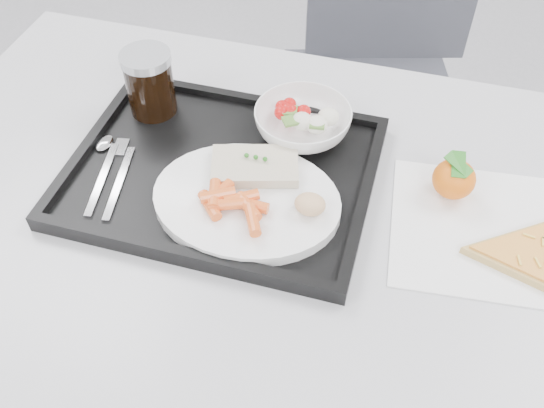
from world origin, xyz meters
name	(u,v)px	position (x,y,z in m)	size (l,w,h in m)	color
table	(273,241)	(0.00, 0.30, 0.68)	(1.20, 0.80, 0.75)	silver
chair	(380,56)	(0.06, 1.05, 0.54)	(0.52, 0.52, 0.93)	#3B3D44
tray	(222,173)	(-0.09, 0.35, 0.76)	(0.45, 0.35, 0.03)	black
dinner_plate	(247,201)	(-0.04, 0.29, 0.77)	(0.27, 0.27, 0.02)	white
fish_fillet	(255,166)	(-0.04, 0.34, 0.79)	(0.14, 0.11, 0.02)	beige
bread_roll	(310,204)	(0.06, 0.29, 0.80)	(0.05, 0.05, 0.03)	beige
salad_bowl	(303,123)	(0.00, 0.46, 0.79)	(0.15, 0.15, 0.05)	white
cola_glass	(150,82)	(-0.25, 0.45, 0.82)	(0.08, 0.08, 0.11)	black
cutlery	(110,165)	(-0.26, 0.31, 0.77)	(0.10, 0.17, 0.01)	silver
napkin	(481,230)	(0.29, 0.35, 0.75)	(0.27, 0.26, 0.00)	white
tangerine	(454,179)	(0.24, 0.40, 0.79)	(0.08, 0.08, 0.07)	#FFA017
pizza_slice	(532,256)	(0.36, 0.31, 0.76)	(0.22, 0.22, 0.02)	tan
carrot_pile	(231,202)	(-0.05, 0.26, 0.80)	(0.11, 0.09, 0.02)	orange
salad_contents	(303,116)	(0.00, 0.46, 0.80)	(0.10, 0.07, 0.03)	red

